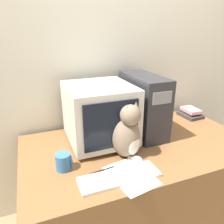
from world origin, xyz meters
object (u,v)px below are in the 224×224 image
(computer_tower, at_px, (143,105))
(mug, at_px, (64,162))
(crt_monitor, at_px, (99,113))
(pen, at_px, (103,170))
(keyboard, at_px, (120,177))
(book_stack, at_px, (190,113))
(cat, at_px, (128,134))

(computer_tower, xyz_separation_m, mug, (-0.66, -0.27, -0.18))
(crt_monitor, distance_m, pen, 0.42)
(crt_monitor, height_order, computer_tower, computer_tower)
(keyboard, relative_size, mug, 4.54)
(crt_monitor, distance_m, mug, 0.43)
(keyboard, relative_size, book_stack, 2.15)
(crt_monitor, distance_m, cat, 0.28)
(keyboard, bearing_deg, computer_tower, 49.98)
(crt_monitor, xyz_separation_m, cat, (0.10, -0.26, -0.06))
(crt_monitor, bearing_deg, book_stack, 8.27)
(computer_tower, bearing_deg, cat, -132.88)
(crt_monitor, xyz_separation_m, computer_tower, (0.36, 0.02, 0.01))
(crt_monitor, xyz_separation_m, book_stack, (0.93, 0.14, -0.18))
(crt_monitor, relative_size, pen, 3.11)
(computer_tower, relative_size, keyboard, 1.07)
(cat, xyz_separation_m, pen, (-0.20, -0.09, -0.15))
(keyboard, bearing_deg, mug, 143.50)
(cat, distance_m, mug, 0.42)
(crt_monitor, relative_size, book_stack, 2.25)
(computer_tower, bearing_deg, book_stack, 11.25)
(cat, height_order, pen, cat)
(pen, xyz_separation_m, mug, (-0.20, 0.10, 0.05))
(computer_tower, relative_size, book_stack, 2.30)
(cat, height_order, mug, cat)
(cat, relative_size, mug, 3.62)
(cat, distance_m, book_stack, 0.93)
(keyboard, height_order, book_stack, book_stack)
(keyboard, height_order, pen, keyboard)
(crt_monitor, height_order, mug, crt_monitor)
(computer_tower, relative_size, pen, 3.17)
(crt_monitor, height_order, pen, crt_monitor)
(crt_monitor, xyz_separation_m, keyboard, (-0.04, -0.45, -0.21))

